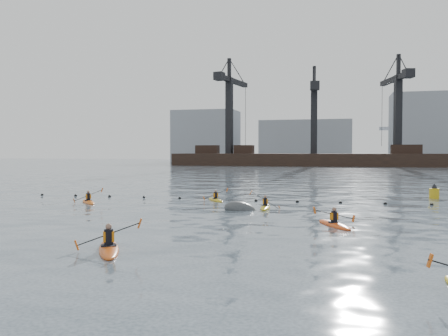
{
  "coord_description": "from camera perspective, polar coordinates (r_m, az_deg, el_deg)",
  "views": [
    {
      "loc": [
        7.12,
        -11.74,
        3.63
      ],
      "look_at": [
        1.31,
        11.42,
        2.8
      ],
      "focal_mm": 38.0,
      "sensor_mm": 36.0,
      "label": 1
    }
  ],
  "objects": [
    {
      "name": "kayaker_4",
      "position": [
        23.92,
        13.11,
        -6.55
      ],
      "size": [
        2.04,
        3.18,
        1.09
      ],
      "rotation": [
        0.0,
        0.0,
        3.61
      ],
      "color": "#EC4E16",
      "rests_on": "ground"
    },
    {
      "name": "kayaker_5",
      "position": [
        35.07,
        -1.01,
        -3.81
      ],
      "size": [
        2.06,
        2.66,
        1.03
      ],
      "rotation": [
        0.0,
        0.0,
        0.6
      ],
      "color": "gold",
      "rests_on": "ground"
    },
    {
      "name": "kayaker_3",
      "position": [
        30.62,
        4.99,
        -4.66
      ],
      "size": [
        2.07,
        2.96,
        1.26
      ],
      "rotation": [
        0.0,
        0.0,
        0.09
      ],
      "color": "yellow",
      "rests_on": "ground"
    },
    {
      "name": "barge_pier",
      "position": [
        121.97,
        10.63,
        1.15
      ],
      "size": [
        72.0,
        19.3,
        29.5
      ],
      "color": "black",
      "rests_on": "ground"
    },
    {
      "name": "ground",
      "position": [
        14.21,
        -17.0,
        -12.91
      ],
      "size": [
        400.0,
        400.0,
        0.0
      ],
      "primitive_type": "plane",
      "color": "#333E4A",
      "rests_on": "ground"
    },
    {
      "name": "mooring_buoy",
      "position": [
        29.64,
        1.97,
        -5.04
      ],
      "size": [
        2.53,
        2.02,
        1.43
      ],
      "primitive_type": "ellipsoid",
      "rotation": [
        0.0,
        0.21,
        0.43
      ],
      "color": "#393B3E",
      "rests_on": "ground"
    },
    {
      "name": "skyline",
      "position": [
        162.19,
        12.38,
        3.94
      ],
      "size": [
        141.0,
        28.0,
        22.0
      ],
      "color": "gray",
      "rests_on": "ground"
    },
    {
      "name": "kayaker_0",
      "position": [
        18.1,
        -13.69,
        -9.29
      ],
      "size": [
        2.29,
        3.45,
        1.28
      ],
      "rotation": [
        0.0,
        0.0,
        0.49
      ],
      "color": "#C34B12",
      "rests_on": "ground"
    },
    {
      "name": "kayaker_2",
      "position": [
        35.01,
        -16.01,
        -3.88
      ],
      "size": [
        2.45,
        2.71,
        1.14
      ],
      "rotation": [
        0.0,
        0.0,
        0.71
      ],
      "color": "orange",
      "rests_on": "ground"
    },
    {
      "name": "nav_buoy",
      "position": [
        40.02,
        23.96,
        -2.8
      ],
      "size": [
        0.73,
        0.73,
        1.33
      ],
      "color": "gold",
      "rests_on": "ground"
    },
    {
      "name": "float_line",
      "position": [
        35.3,
        1.54,
        -3.86
      ],
      "size": [
        33.24,
        0.73,
        0.24
      ],
      "color": "black",
      "rests_on": "ground"
    }
  ]
}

